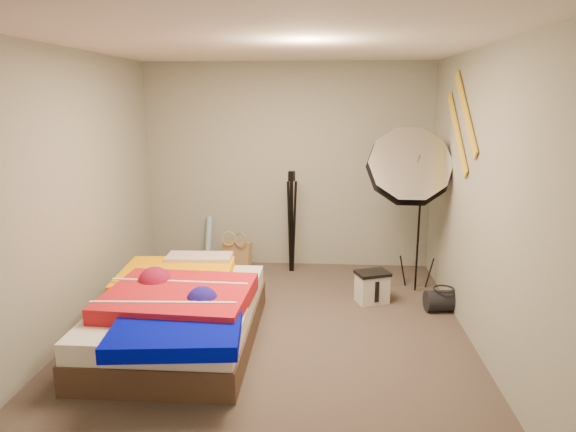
# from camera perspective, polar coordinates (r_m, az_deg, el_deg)

# --- Properties ---
(floor) EXTENTS (4.00, 4.00, 0.00)m
(floor) POSITION_cam_1_polar(r_m,az_deg,el_deg) (4.78, -1.73, -12.81)
(floor) COLOR #4D423A
(floor) RESTS_ON ground
(ceiling) EXTENTS (4.00, 4.00, 0.00)m
(ceiling) POSITION_cam_1_polar(r_m,az_deg,el_deg) (4.32, -1.97, 18.58)
(ceiling) COLOR silver
(ceiling) RESTS_ON wall_back
(wall_back) EXTENTS (3.50, 0.00, 3.50)m
(wall_back) POSITION_cam_1_polar(r_m,az_deg,el_deg) (6.35, -0.04, 5.52)
(wall_back) COLOR gray
(wall_back) RESTS_ON floor
(wall_front) EXTENTS (3.50, 0.00, 3.50)m
(wall_front) POSITION_cam_1_polar(r_m,az_deg,el_deg) (2.46, -6.50, -6.88)
(wall_front) COLOR gray
(wall_front) RESTS_ON floor
(wall_left) EXTENTS (0.00, 4.00, 4.00)m
(wall_left) POSITION_cam_1_polar(r_m,az_deg,el_deg) (4.87, -22.79, 2.17)
(wall_left) COLOR gray
(wall_left) RESTS_ON floor
(wall_right) EXTENTS (0.00, 4.00, 4.00)m
(wall_right) POSITION_cam_1_polar(r_m,az_deg,el_deg) (4.55, 20.66, 1.65)
(wall_right) COLOR gray
(wall_right) RESTS_ON floor
(tote_bag) EXTENTS (0.39, 0.26, 0.37)m
(tote_bag) POSITION_cam_1_polar(r_m,az_deg,el_deg) (6.37, -5.68, -4.39)
(tote_bag) COLOR tan
(tote_bag) RESTS_ON floor
(wrapping_roll) EXTENTS (0.12, 0.19, 0.62)m
(wrapping_roll) POSITION_cam_1_polar(r_m,az_deg,el_deg) (6.59, -8.83, -2.74)
(wrapping_roll) COLOR #4CAAC2
(wrapping_roll) RESTS_ON floor
(camera_case) EXTENTS (0.36, 0.31, 0.31)m
(camera_case) POSITION_cam_1_polar(r_m,az_deg,el_deg) (5.44, 9.32, -7.92)
(camera_case) COLOR beige
(camera_case) RESTS_ON floor
(duffel_bag) EXTENTS (0.37, 0.26, 0.21)m
(duffel_bag) POSITION_cam_1_polar(r_m,az_deg,el_deg) (5.40, 16.84, -9.00)
(duffel_bag) COLOR black
(duffel_bag) RESTS_ON floor
(wall_stripe_upper) EXTENTS (0.02, 0.91, 0.78)m
(wall_stripe_upper) POSITION_cam_1_polar(r_m,az_deg,el_deg) (5.05, 19.15, 10.83)
(wall_stripe_upper) COLOR gold
(wall_stripe_upper) RESTS_ON wall_right
(wall_stripe_lower) EXTENTS (0.02, 0.91, 0.78)m
(wall_stripe_lower) POSITION_cam_1_polar(r_m,az_deg,el_deg) (5.30, 18.29, 8.80)
(wall_stripe_lower) COLOR gold
(wall_stripe_lower) RESTS_ON wall_right
(bed) EXTENTS (1.35, 2.05, 0.54)m
(bed) POSITION_cam_1_polar(r_m,az_deg,el_deg) (4.60, -11.98, -10.45)
(bed) COLOR #4C3528
(bed) RESTS_ON floor
(photo_umbrella) EXTENTS (1.10, 0.84, 1.89)m
(photo_umbrella) POSITION_cam_1_polar(r_m,az_deg,el_deg) (5.55, 13.27, 5.15)
(photo_umbrella) COLOR black
(photo_umbrella) RESTS_ON floor
(camera_tripod) EXTENTS (0.08, 0.08, 1.23)m
(camera_tripod) POSITION_cam_1_polar(r_m,az_deg,el_deg) (6.16, 0.41, 0.15)
(camera_tripod) COLOR black
(camera_tripod) RESTS_ON floor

